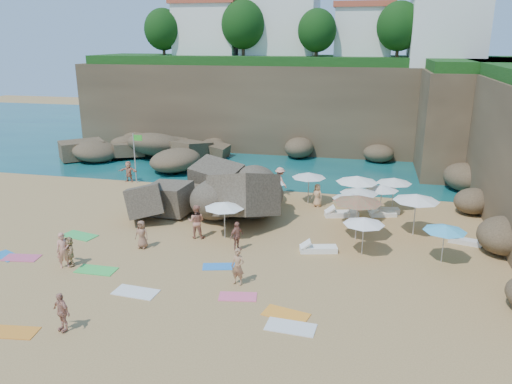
% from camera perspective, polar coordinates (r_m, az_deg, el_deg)
% --- Properties ---
extents(ground, '(120.00, 120.00, 0.00)m').
position_cam_1_polar(ground, '(26.81, -5.62, -5.66)').
color(ground, tan).
rests_on(ground, ground).
extents(seawater, '(120.00, 120.00, 0.00)m').
position_cam_1_polar(seawater, '(54.98, 4.22, 6.24)').
color(seawater, '#0C4751').
rests_on(seawater, ground).
extents(cliff_back, '(44.00, 8.00, 8.00)m').
position_cam_1_polar(cliff_back, '(49.19, 5.76, 9.63)').
color(cliff_back, brown).
rests_on(cliff_back, ground).
extents(cliff_corner, '(10.00, 12.00, 8.00)m').
position_cam_1_polar(cliff_corner, '(44.78, 24.47, 7.46)').
color(cliff_corner, brown).
rests_on(cliff_corner, ground).
extents(rock_promontory, '(12.00, 7.00, 2.00)m').
position_cam_1_polar(rock_promontory, '(44.95, -12.62, 3.41)').
color(rock_promontory, brown).
rests_on(rock_promontory, ground).
extents(clifftop_buildings, '(28.48, 9.48, 7.00)m').
position_cam_1_polar(clifftop_buildings, '(49.46, 7.31, 18.04)').
color(clifftop_buildings, white).
rests_on(clifftop_buildings, cliff_back).
extents(clifftop_trees, '(35.60, 23.82, 4.40)m').
position_cam_1_polar(clifftop_trees, '(43.05, 8.95, 18.15)').
color(clifftop_trees, '#11380F').
rests_on(clifftop_trees, ground).
extents(marina_masts, '(3.10, 0.10, 6.00)m').
position_cam_1_polar(marina_masts, '(59.21, -11.93, 9.64)').
color(marina_masts, white).
rests_on(marina_masts, ground).
extents(rock_outcrop, '(8.92, 7.78, 2.99)m').
position_cam_1_polar(rock_outcrop, '(31.21, -5.88, -2.32)').
color(rock_outcrop, brown).
rests_on(rock_outcrop, ground).
extents(flag_pole, '(0.73, 0.07, 3.72)m').
position_cam_1_polar(flag_pole, '(37.89, -13.58, 4.51)').
color(flag_pole, silver).
rests_on(flag_pole, ground).
extents(parasol_0, '(2.07, 2.07, 1.96)m').
position_cam_1_polar(parasol_0, '(28.75, 10.76, -0.48)').
color(parasol_0, silver).
rests_on(parasol_0, ground).
extents(parasol_1, '(2.21, 2.21, 2.09)m').
position_cam_1_polar(parasol_1, '(32.36, 6.06, 1.95)').
color(parasol_1, silver).
rests_on(parasol_1, ground).
extents(parasol_2, '(2.49, 2.49, 2.35)m').
position_cam_1_polar(parasol_2, '(28.21, 17.86, -0.59)').
color(parasol_2, silver).
rests_on(parasol_2, ground).
extents(parasol_3, '(2.22, 2.22, 2.10)m').
position_cam_1_polar(parasol_3, '(29.49, 11.70, 0.17)').
color(parasol_3, silver).
rests_on(parasol_3, ground).
extents(parasol_4, '(2.18, 2.18, 2.06)m').
position_cam_1_polar(parasol_4, '(32.21, 15.52, 1.28)').
color(parasol_4, silver).
rests_on(parasol_4, ground).
extents(parasol_5, '(2.33, 2.33, 2.20)m').
position_cam_1_polar(parasol_5, '(30.43, 1.11, 1.25)').
color(parasol_5, silver).
rests_on(parasol_5, ground).
extents(parasol_6, '(2.63, 2.63, 2.49)m').
position_cam_1_polar(parasol_6, '(26.73, 11.57, -0.78)').
color(parasol_6, silver).
rests_on(parasol_6, ground).
extents(parasol_7, '(2.02, 2.02, 1.91)m').
position_cam_1_polar(parasol_7, '(31.00, 14.20, 0.50)').
color(parasol_7, silver).
rests_on(parasol_7, ground).
extents(parasol_8, '(2.56, 2.56, 2.42)m').
position_cam_1_polar(parasol_8, '(30.76, 11.50, 1.46)').
color(parasol_8, silver).
rests_on(parasol_8, ground).
extents(parasol_9, '(2.16, 2.16, 2.04)m').
position_cam_1_polar(parasol_9, '(26.58, -3.64, -1.50)').
color(parasol_9, silver).
rests_on(parasol_9, ground).
extents(parasol_10, '(2.04, 2.04, 1.93)m').
position_cam_1_polar(parasol_10, '(25.29, 20.80, -3.87)').
color(parasol_10, silver).
rests_on(parasol_10, ground).
extents(parasol_11, '(2.05, 2.05, 1.94)m').
position_cam_1_polar(parasol_11, '(25.05, 12.23, -3.27)').
color(parasol_11, silver).
rests_on(parasol_11, ground).
extents(lounger_0, '(1.94, 1.52, 0.29)m').
position_cam_1_polar(lounger_0, '(32.20, -0.62, -1.33)').
color(lounger_0, silver).
rests_on(lounger_0, ground).
extents(lounger_1, '(1.66, 0.92, 0.25)m').
position_cam_1_polar(lounger_1, '(31.32, 14.32, -2.48)').
color(lounger_1, white).
rests_on(lounger_1, ground).
extents(lounger_2, '(2.12, 1.17, 0.31)m').
position_cam_1_polar(lounger_2, '(30.74, 9.74, -2.48)').
color(lounger_2, white).
rests_on(lounger_2, ground).
extents(lounger_3, '(1.95, 0.97, 0.29)m').
position_cam_1_polar(lounger_3, '(31.90, 14.39, -2.08)').
color(lounger_3, white).
rests_on(lounger_3, ground).
extents(lounger_4, '(1.72, 0.94, 0.25)m').
position_cam_1_polar(lounger_4, '(28.58, 22.78, -5.23)').
color(lounger_4, silver).
rests_on(lounger_4, ground).
extents(lounger_5, '(1.97, 1.06, 0.29)m').
position_cam_1_polar(lounger_5, '(25.60, 7.15, -6.49)').
color(lounger_5, white).
rests_on(lounger_5, ground).
extents(towel_0, '(1.70, 1.30, 0.03)m').
position_cam_1_polar(towel_0, '(27.89, -26.61, -6.54)').
color(towel_0, '#2276B9').
rests_on(towel_0, ground).
extents(towel_1, '(1.83, 1.10, 0.03)m').
position_cam_1_polar(towel_1, '(27.33, -25.23, -6.82)').
color(towel_1, '#CC4F72').
rests_on(towel_1, ground).
extents(towel_2, '(1.77, 1.05, 0.03)m').
position_cam_1_polar(towel_2, '(21.02, -25.90, -14.22)').
color(towel_2, orange).
rests_on(towel_2, ground).
extents(towel_3, '(1.86, 0.94, 0.03)m').
position_cam_1_polar(towel_3, '(24.68, -17.78, -8.50)').
color(towel_3, green).
rests_on(towel_3, ground).
extents(towel_5, '(1.96, 1.08, 0.03)m').
position_cam_1_polar(towel_5, '(22.24, -13.59, -11.06)').
color(towel_5, silver).
rests_on(towel_5, ground).
extents(towel_8, '(1.66, 1.12, 0.03)m').
position_cam_1_polar(towel_8, '(23.94, -4.28, -8.49)').
color(towel_8, blue).
rests_on(towel_8, ground).
extents(towel_9, '(1.69, 1.05, 0.03)m').
position_cam_1_polar(towel_9, '(21.33, -2.09, -11.86)').
color(towel_9, '#F05D85').
rests_on(towel_9, ground).
extents(towel_10, '(1.94, 1.28, 0.03)m').
position_cam_1_polar(towel_10, '(20.12, 3.44, -13.79)').
color(towel_10, orange).
rests_on(towel_10, ground).
extents(towel_11, '(2.08, 1.36, 0.03)m').
position_cam_1_polar(towel_11, '(29.07, -19.52, -4.72)').
color(towel_11, green).
rests_on(towel_11, ground).
extents(towel_13, '(1.92, 1.06, 0.03)m').
position_cam_1_polar(towel_13, '(19.37, 3.98, -15.15)').
color(towel_13, silver).
rests_on(towel_13, ground).
extents(person_stand_0, '(0.75, 0.72, 1.73)m').
position_cam_1_polar(person_stand_0, '(25.16, -21.16, -6.23)').
color(person_stand_0, tan).
rests_on(person_stand_0, ground).
extents(person_stand_1, '(0.95, 0.77, 1.86)m').
position_cam_1_polar(person_stand_1, '(27.05, -6.83, -3.37)').
color(person_stand_1, '#B9735C').
rests_on(person_stand_1, ground).
extents(person_stand_2, '(1.26, 1.22, 1.93)m').
position_cam_1_polar(person_stand_2, '(34.34, 2.77, 1.26)').
color(person_stand_2, '#E99D84').
rests_on(person_stand_2, ground).
extents(person_stand_3, '(0.77, 0.97, 1.54)m').
position_cam_1_polar(person_stand_3, '(25.38, -2.22, -5.06)').
color(person_stand_3, '#A96854').
rests_on(person_stand_3, ground).
extents(person_stand_4, '(0.83, 0.66, 1.49)m').
position_cam_1_polar(person_stand_4, '(32.14, 7.01, -0.38)').
color(person_stand_4, tan).
rests_on(person_stand_4, ground).
extents(person_stand_5, '(1.48, 0.45, 1.59)m').
position_cam_1_polar(person_stand_5, '(38.69, -14.35, 2.29)').
color(person_stand_5, tan).
rests_on(person_stand_5, ground).
extents(person_lie_1, '(1.38, 1.73, 0.37)m').
position_cam_1_polar(person_lie_1, '(20.34, -21.16, -14.12)').
color(person_lie_1, tan).
rests_on(person_lie_1, ground).
extents(person_lie_2, '(0.77, 1.48, 0.39)m').
position_cam_1_polar(person_lie_2, '(26.48, -12.85, -5.87)').
color(person_lie_2, '#906148').
rests_on(person_lie_2, ground).
extents(person_lie_3, '(1.93, 1.93, 0.38)m').
position_cam_1_polar(person_lie_3, '(25.51, -20.40, -7.48)').
color(person_lie_3, tan).
rests_on(person_lie_3, ground).
extents(person_lie_4, '(0.89, 1.73, 0.39)m').
position_cam_1_polar(person_lie_4, '(22.23, -2.08, -10.05)').
color(person_lie_4, '#A27651').
rests_on(person_lie_4, ground).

